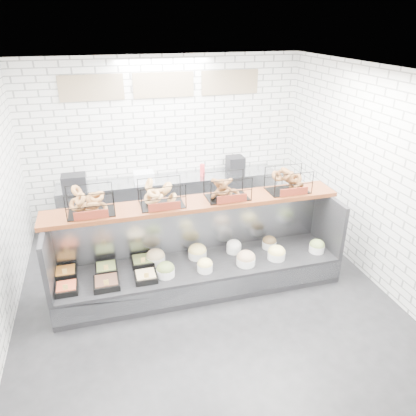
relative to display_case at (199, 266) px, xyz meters
name	(u,v)px	position (x,y,z in m)	size (l,w,h in m)	color
ground	(206,299)	(0.01, -0.34, -0.33)	(5.50, 5.50, 0.00)	black
room_shell	(193,143)	(0.01, 0.26, 1.73)	(5.02, 5.51, 3.01)	white
display_case	(199,266)	(0.00, 0.00, 0.00)	(4.00, 0.90, 1.20)	black
bagel_shelf	(195,193)	(0.01, 0.18, 1.05)	(4.10, 0.50, 0.40)	#532511
prep_counter	(171,200)	(0.00, 2.09, 0.14)	(4.00, 0.60, 1.20)	#93969B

